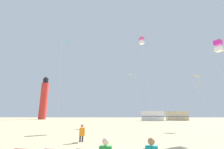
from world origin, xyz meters
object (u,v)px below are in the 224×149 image
at_px(kite_box_magenta, 218,46).
at_px(lighthouse_distant, 44,99).
at_px(kite_box_rainbow, 142,41).
at_px(kite_flyer_standing, 82,133).
at_px(rv_van_white, 152,116).
at_px(kite_diamond_lime, 130,76).
at_px(rv_van_tan, 177,116).
at_px(kite_diamond_cyan, 67,45).
at_px(kite_diamond_gold, 198,78).

distance_m(kite_box_magenta, lighthouse_distant, 61.28).
bearing_deg(kite_box_rainbow, kite_box_magenta, -54.38).
distance_m(kite_flyer_standing, rv_van_white, 40.82).
relative_size(kite_diamond_lime, rv_van_tan, 1.31).
xyz_separation_m(kite_box_magenta, kite_box_rainbow, (-6.10, 8.52, 4.76)).
bearing_deg(kite_diamond_cyan, kite_box_rainbow, 30.86).
bearing_deg(kite_diamond_lime, rv_van_tan, 57.54).
height_order(kite_diamond_gold, rv_van_tan, kite_diamond_gold).
bearing_deg(kite_flyer_standing, kite_diamond_gold, -159.38).
bearing_deg(kite_diamond_lime, kite_flyer_standing, -107.29).
relative_size(kite_diamond_lime, rv_van_white, 1.31).
relative_size(kite_box_magenta, kite_diamond_cyan, 0.86).
distance_m(kite_diamond_cyan, rv_van_tan, 43.56).
xyz_separation_m(kite_diamond_cyan, lighthouse_distant, (-22.58, 45.01, -2.04)).
distance_m(kite_diamond_lime, kite_diamond_gold, 10.04).
height_order(kite_box_rainbow, lighthouse_distant, lighthouse_distant).
distance_m(kite_box_magenta, rv_van_tan, 39.04).
relative_size(kite_box_rainbow, kite_diamond_cyan, 1.31).
xyz_separation_m(kite_diamond_lime, kite_diamond_cyan, (-8.21, -8.73, 1.83)).
bearing_deg(kite_box_magenta, kite_box_rainbow, 125.62).
bearing_deg(kite_box_rainbow, rv_van_white, 75.82).
distance_m(lighthouse_distant, rv_van_white, 41.69).
bearing_deg(kite_diamond_lime, rv_van_white, 70.43).
height_order(kite_box_magenta, kite_diamond_lime, kite_box_magenta).
relative_size(kite_flyer_standing, lighthouse_distant, 0.07).
distance_m(lighthouse_distant, rv_van_tan, 48.89).
xyz_separation_m(kite_box_magenta, rv_van_tan, (8.77, 37.39, -7.03)).
xyz_separation_m(kite_diamond_gold, rv_van_tan, (7.91, 30.95, -5.27)).
bearing_deg(kite_box_magenta, kite_diamond_cyan, 170.84).
distance_m(kite_box_magenta, rv_van_white, 35.55).
height_order(kite_diamond_lime, kite_diamond_cyan, kite_diamond_cyan).
bearing_deg(lighthouse_distant, kite_box_magenta, -50.95).
bearing_deg(rv_van_tan, kite_box_magenta, -100.36).
relative_size(kite_diamond_gold, rv_van_tan, 1.09).
relative_size(kite_diamond_lime, kite_box_rainbow, 0.62).
relative_size(kite_flyer_standing, kite_diamond_lime, 0.14).
bearing_deg(rv_van_tan, kite_diamond_cyan, -122.63).
bearing_deg(kite_flyer_standing, kite_box_rainbow, -134.36).
bearing_deg(kite_diamond_lime, kite_diamond_cyan, -133.24).
relative_size(kite_diamond_lime, lighthouse_distant, 0.51).
bearing_deg(kite_box_magenta, kite_flyer_standing, -163.07).
distance_m(kite_diamond_gold, rv_van_tan, 32.37).
xyz_separation_m(kite_flyer_standing, rv_van_tan, (21.29, 41.20, 0.78)).
xyz_separation_m(kite_diamond_gold, kite_box_rainbow, (-6.96, 2.08, 6.52)).
relative_size(kite_diamond_gold, rv_van_white, 1.08).
height_order(kite_diamond_cyan, rv_van_tan, kite_diamond_cyan).
bearing_deg(rv_van_tan, lighthouse_distant, 170.68).
xyz_separation_m(kite_diamond_lime, rv_van_tan, (16.58, 26.07, -6.66)).
bearing_deg(lighthouse_distant, rv_van_tan, -12.15).
relative_size(kite_diamond_lime, kite_diamond_cyan, 0.81).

